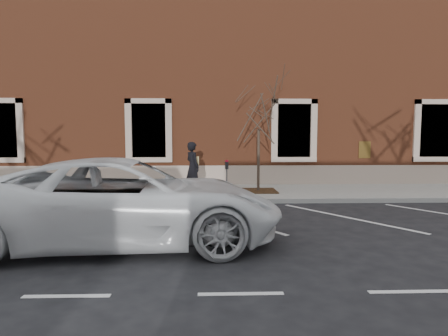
{
  "coord_description": "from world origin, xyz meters",
  "views": [
    {
      "loc": [
        -0.39,
        -12.02,
        2.21
      ],
      "look_at": [
        0.0,
        0.6,
        1.1
      ],
      "focal_mm": 30.0,
      "sensor_mm": 36.0,
      "label": 1
    }
  ],
  "objects_px": {
    "parking_meter": "(227,171)",
    "sapling": "(259,112)",
    "white_truck": "(126,201)",
    "man": "(193,167)"
  },
  "relations": [
    {
      "from": "parking_meter",
      "to": "sapling",
      "type": "xyz_separation_m",
      "value": [
        1.21,
        1.26,
        2.04
      ]
    },
    {
      "from": "man",
      "to": "white_truck",
      "type": "xyz_separation_m",
      "value": [
        -1.05,
        -5.92,
        -0.18
      ]
    },
    {
      "from": "parking_meter",
      "to": "sapling",
      "type": "bearing_deg",
      "value": 61.46
    },
    {
      "from": "parking_meter",
      "to": "white_truck",
      "type": "xyz_separation_m",
      "value": [
        -2.24,
        -4.8,
        -0.13
      ]
    },
    {
      "from": "parking_meter",
      "to": "white_truck",
      "type": "relative_size",
      "value": 0.2
    },
    {
      "from": "sapling",
      "to": "white_truck",
      "type": "bearing_deg",
      "value": -119.61
    },
    {
      "from": "parking_meter",
      "to": "man",
      "type": "bearing_deg",
      "value": 152.03
    },
    {
      "from": "man",
      "to": "parking_meter",
      "type": "bearing_deg",
      "value": -166.75
    },
    {
      "from": "parking_meter",
      "to": "white_truck",
      "type": "distance_m",
      "value": 5.3
    },
    {
      "from": "man",
      "to": "white_truck",
      "type": "height_order",
      "value": "man"
    }
  ]
}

